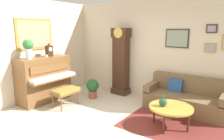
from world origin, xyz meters
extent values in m
cube|color=beige|center=(0.00, 0.00, -0.05)|extent=(6.40, 6.00, 0.10)
cube|color=beige|center=(-2.60, 0.00, 1.40)|extent=(0.10, 4.90, 2.80)
cube|color=#B28E3D|center=(-2.54, 0.38, 1.85)|extent=(0.03, 1.10, 0.84)
cube|color=tan|center=(-2.52, 0.38, 1.85)|extent=(0.01, 0.98, 0.72)
cube|color=beige|center=(0.00, 2.40, 1.40)|extent=(5.30, 0.10, 2.80)
cube|color=#B28E3D|center=(1.55, 2.33, 1.55)|extent=(0.26, 0.03, 0.22)
cube|color=#998EA8|center=(1.55, 2.32, 1.55)|extent=(0.20, 0.01, 0.16)
cube|color=#33281E|center=(0.75, 2.33, 1.75)|extent=(0.60, 0.03, 0.48)
cube|color=gray|center=(0.75, 2.32, 1.75)|extent=(0.54, 0.01, 0.42)
cube|color=#33281E|center=(1.55, 2.33, 2.00)|extent=(0.24, 0.03, 0.20)
cube|color=#998EA8|center=(1.55, 2.32, 2.00)|extent=(0.18, 0.01, 0.14)
cube|color=maroon|center=(1.26, 0.99, 0.00)|extent=(2.10, 1.50, 0.01)
cube|color=brown|center=(-2.25, 0.38, 0.62)|extent=(0.60, 1.44, 1.24)
cube|color=brown|center=(-1.82, 0.38, 0.68)|extent=(0.28, 1.38, 0.04)
cube|color=white|center=(-1.82, 0.38, 0.74)|extent=(0.26, 1.32, 0.08)
cube|color=brown|center=(-1.93, 0.38, 0.98)|extent=(0.03, 1.20, 0.20)
cube|color=brown|center=(-1.43, 0.42, 0.38)|extent=(0.42, 0.70, 0.04)
cube|color=olive|center=(-1.43, 0.42, 0.44)|extent=(0.40, 0.68, 0.08)
cylinder|color=brown|center=(-1.27, 0.12, 0.18)|extent=(0.04, 0.04, 0.36)
cylinder|color=brown|center=(-1.27, 0.72, 0.18)|extent=(0.04, 0.04, 0.36)
cylinder|color=brown|center=(-1.59, 0.12, 0.18)|extent=(0.04, 0.04, 0.36)
cylinder|color=brown|center=(-1.59, 0.72, 0.18)|extent=(0.04, 0.04, 0.36)
cube|color=#3D2316|center=(-0.85, 2.13, 0.09)|extent=(0.52, 0.34, 0.18)
cube|color=#3D2316|center=(-0.85, 2.13, 0.89)|extent=(0.44, 0.28, 1.78)
cube|color=#3D2316|center=(-0.85, 2.13, 1.88)|extent=(0.52, 0.32, 0.28)
cylinder|color=gold|center=(-0.85, 1.98, 1.88)|extent=(0.30, 0.02, 0.30)
cylinder|color=gold|center=(-0.85, 2.08, 0.95)|extent=(0.03, 0.03, 0.70)
cube|color=brown|center=(1.19, 1.90, 0.21)|extent=(1.90, 0.80, 0.42)
cube|color=brown|center=(1.19, 2.20, 0.62)|extent=(1.90, 0.20, 0.44)
cube|color=brown|center=(0.33, 1.90, 0.50)|extent=(0.18, 0.80, 0.20)
cube|color=#2D5699|center=(0.89, 2.04, 0.58)|extent=(0.34, 0.12, 0.32)
cylinder|color=gold|center=(1.18, 0.90, 0.43)|extent=(0.88, 0.88, 0.04)
torus|color=#4C2B19|center=(1.18, 0.90, 0.43)|extent=(0.88, 0.88, 0.04)
cylinder|color=#4C2B19|center=(1.18, 1.26, 0.20)|extent=(0.04, 0.04, 0.41)
cylinder|color=#4C2B19|center=(1.54, 0.90, 0.20)|extent=(0.04, 0.04, 0.41)
cylinder|color=#4C2B19|center=(1.18, 0.54, 0.20)|extent=(0.04, 0.04, 0.41)
cylinder|color=#4C2B19|center=(0.82, 0.90, 0.20)|extent=(0.04, 0.04, 0.41)
cube|color=#3D2316|center=(-2.23, 0.59, 1.39)|extent=(0.12, 0.18, 0.30)
cylinder|color=white|center=(-2.17, 0.59, 1.44)|extent=(0.01, 0.11, 0.11)
cone|color=#3D2316|center=(-2.23, 0.59, 1.58)|extent=(0.10, 0.10, 0.08)
cylinder|color=silver|center=(-2.23, -0.03, 1.37)|extent=(0.15, 0.15, 0.26)
sphere|color=#387F3D|center=(-2.23, -0.03, 1.61)|extent=(0.26, 0.26, 0.26)
cone|color=#D199B7|center=(-2.20, -0.05, 1.74)|extent=(0.06, 0.06, 0.16)
cylinder|color=beige|center=(-2.19, 0.46, 1.24)|extent=(0.12, 0.12, 0.01)
cylinder|color=beige|center=(-2.19, 0.46, 1.27)|extent=(0.08, 0.08, 0.06)
cylinder|color=#234C33|center=(1.04, 0.82, 0.46)|extent=(0.09, 0.09, 0.01)
sphere|color=#285638|center=(1.04, 0.82, 0.53)|extent=(0.17, 0.17, 0.17)
cylinder|color=#285638|center=(1.04, 0.82, 0.65)|extent=(0.04, 0.04, 0.08)
cylinder|color=#935138|center=(-1.30, 1.33, 0.11)|extent=(0.24, 0.24, 0.22)
sphere|color=#235B2D|center=(-1.30, 1.33, 0.38)|extent=(0.36, 0.36, 0.36)
camera|label=1|loc=(2.47, -2.95, 2.01)|focal=32.45mm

